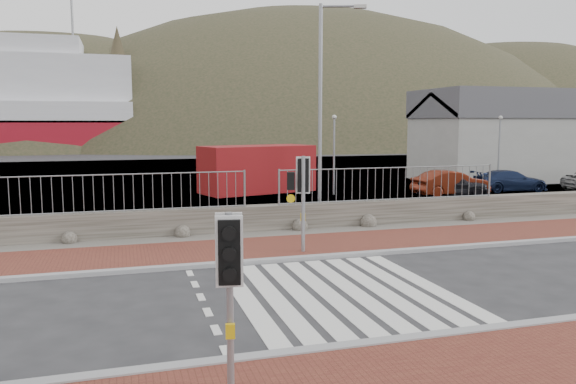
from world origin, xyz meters
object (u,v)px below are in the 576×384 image
object	(u,v)px
streetlight	(324,102)
traffic_signal_near	(229,265)
traffic_signal_far	(302,183)
shipping_container	(257,169)
car_a	(450,184)
car_b	(451,183)
car_c	(510,181)

from	to	relation	value
streetlight	traffic_signal_near	bearing A→B (deg)	-96.94
traffic_signal_far	shipping_container	world-z (taller)	traffic_signal_far
traffic_signal_near	traffic_signal_far	size ratio (longest dim) A/B	0.91
car_a	car_b	bearing A→B (deg)	-38.01
shipping_container	traffic_signal_far	bearing A→B (deg)	-114.45
shipping_container	car_c	size ratio (longest dim) A/B	1.49
shipping_container	car_a	bearing A→B (deg)	-42.14
traffic_signal_far	car_c	bearing A→B (deg)	-129.47
car_c	car_b	bearing A→B (deg)	106.32
traffic_signal_far	streetlight	distance (m)	5.47
traffic_signal_near	car_b	world-z (taller)	traffic_signal_near
shipping_container	car_b	size ratio (longest dim) A/B	1.52
traffic_signal_near	car_c	bearing A→B (deg)	54.17
traffic_signal_far	shipping_container	bearing A→B (deg)	-82.92
streetlight	car_c	size ratio (longest dim) A/B	1.97
car_c	traffic_signal_far	bearing A→B (deg)	131.96
shipping_container	car_c	world-z (taller)	shipping_container
traffic_signal_near	car_a	size ratio (longest dim) A/B	0.68
car_b	car_c	distance (m)	4.17
traffic_signal_near	streetlight	size ratio (longest dim) A/B	0.32
traffic_signal_near	traffic_signal_far	xyz separation A→B (m)	(3.50, 7.66, 0.21)
traffic_signal_far	car_c	world-z (taller)	traffic_signal_far
streetlight	car_a	distance (m)	11.27
streetlight	car_a	xyz separation A→B (m)	(8.96, 5.66, -3.81)
streetlight	car_b	size ratio (longest dim) A/B	2.00
car_b	car_c	world-z (taller)	car_b
traffic_signal_far	car_a	world-z (taller)	traffic_signal_far
shipping_container	car_a	size ratio (longest dim) A/B	1.61
traffic_signal_near	car_b	size ratio (longest dim) A/B	0.64
traffic_signal_near	car_a	xyz separation A→B (m)	(14.70, 17.68, -1.19)
car_b	car_c	bearing A→B (deg)	-82.95
traffic_signal_far	car_b	xyz separation A→B (m)	(11.26, 10.07, -1.38)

